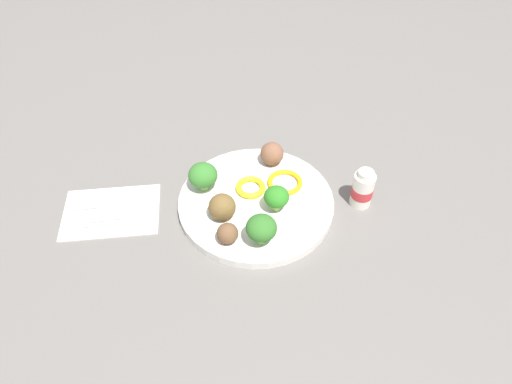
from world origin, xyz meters
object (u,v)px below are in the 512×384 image
Objects in this scene: napkin at (111,211)px; yogurt_bottle at (363,189)px; fork at (105,218)px; pepper_ring_mid_left at (285,182)px; pepper_ring_back_left at (251,187)px; broccoli_floret_center at (261,228)px; broccoli_floret_back_left at (276,197)px; meatball_front_left at (272,154)px; meatball_near_rim at (222,207)px; knife at (108,203)px; plate at (256,203)px; meatball_front_right at (227,233)px; broccoli_floret_front_left at (203,175)px.

yogurt_bottle reaches higher than napkin.
pepper_ring_mid_left is at bearing -175.40° from fork.
broccoli_floret_center is at bearing 90.04° from pepper_ring_back_left.
broccoli_floret_back_left is 0.30m from fork.
broccoli_floret_center is 0.08m from broccoli_floret_back_left.
meatball_front_left is at bearing -77.45° from pepper_ring_mid_left.
broccoli_floret_back_left is 0.09m from meatball_near_rim.
pepper_ring_mid_left is 0.14m from yogurt_bottle.
knife is at bearing -3.15° from pepper_ring_back_left.
pepper_ring_back_left reaches higher than napkin.
plate is 5.92× the size of meatball_near_rim.
meatball_front_left is 0.32m from napkin.
broccoli_floret_back_left is 0.62× the size of yogurt_bottle.
plate reaches higher than fork.
plate is 0.26m from napkin.
plate is 0.27m from knife.
pepper_ring_back_left is 0.26m from fork.
broccoli_floret_center is 0.20m from meatball_front_left.
meatball_front_right is 0.46× the size of yogurt_bottle.
pepper_ring_mid_left is 0.33m from fork.
broccoli_floret_front_left is 0.29m from yogurt_bottle.
broccoli_floret_front_left is at bearing 20.43° from meatball_front_left.
fork is at bearing 4.60° from pepper_ring_mid_left.
broccoli_floret_center reaches higher than plate.
meatball_near_rim is (0.06, 0.03, 0.03)m from plate.
broccoli_floret_front_left is at bearing -4.61° from pepper_ring_mid_left.
pepper_ring_back_left is at bearing -89.96° from broccoli_floret_center.
plate is at bearing 154.07° from broccoli_floret_front_left.
broccoli_floret_back_left reaches higher than meatball_front_right.
fork is (0.30, -0.03, -0.04)m from broccoli_floret_back_left.
knife is (0.30, -0.07, -0.04)m from broccoli_floret_back_left.
meatball_front_left is 0.95× the size of meatball_near_rim.
broccoli_floret_front_left reaches higher than napkin.
meatball_near_rim is at bearing 160.63° from knife.
broccoli_floret_center is at bearing 168.36° from meatball_front_right.
knife is at bearing -19.37° from meatball_near_rim.
broccoli_floret_back_left is 0.14m from broccoli_floret_front_left.
meatball_front_left is 0.37× the size of fork.
broccoli_floret_front_left is at bearing -179.31° from knife.
broccoli_floret_back_left reaches higher than meatball_near_rim.
meatball_front_right is (0.09, 0.06, -0.01)m from broccoli_floret_back_left.
broccoli_floret_front_left is 0.09m from pepper_ring_back_left.
meatball_front_right is 0.17m from pepper_ring_mid_left.
broccoli_floret_center reaches higher than meatball_front_left.
knife is at bearing -8.86° from plate.
plate is 0.27m from fork.
broccoli_floret_back_left reaches higher than meatball_front_left.
meatball_front_right is at bearing 151.59° from napkin.
broccoli_floret_center is 0.16m from broccoli_floret_front_left.
meatball_near_rim is at bearing 25.39° from plate.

